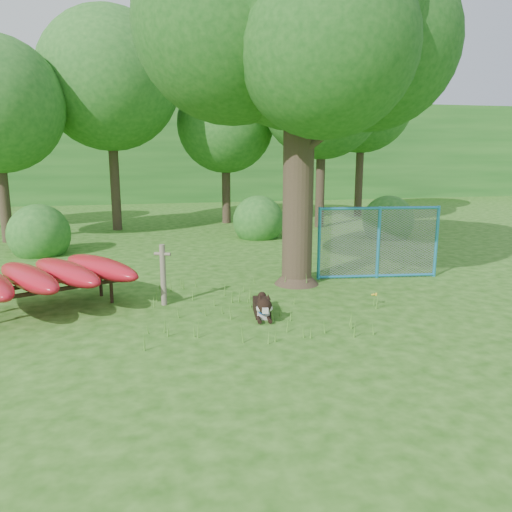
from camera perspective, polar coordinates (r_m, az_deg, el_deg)
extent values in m
plane|color=#205210|center=(8.87, 0.41, -7.96)|extent=(80.00, 80.00, 0.00)
cylinder|color=#31261B|center=(11.25, 4.87, 10.14)|extent=(0.88, 0.88, 5.36)
cone|color=#31261B|center=(11.57, 4.67, -1.88)|extent=(1.32, 1.32, 0.54)
sphere|color=#174B15|center=(11.64, 5.19, 26.72)|extent=(5.15, 5.15, 5.15)
sphere|color=#174B15|center=(12.15, 12.95, 22.73)|extent=(3.86, 3.86, 3.86)
sphere|color=#174B15|center=(11.26, -2.78, 25.01)|extent=(4.07, 4.07, 4.07)
sphere|color=#174B15|center=(10.13, 8.05, 22.69)|extent=(3.43, 3.43, 3.43)
sphere|color=#174B15|center=(12.93, 2.25, 27.20)|extent=(3.64, 3.64, 3.64)
cylinder|color=#31261B|center=(11.24, 8.32, 13.89)|extent=(1.52, 0.20, 1.14)
cylinder|color=#31261B|center=(11.52, 2.26, 16.08)|extent=(0.95, 1.07, 1.10)
cylinder|color=#675D4D|center=(10.03, -10.56, -2.15)|extent=(0.15, 0.15, 1.23)
cylinder|color=#675D4D|center=(9.93, -10.65, 0.23)|extent=(0.33, 0.19, 0.07)
cylinder|color=black|center=(10.52, -16.19, -4.01)|extent=(0.09, 0.09, 0.43)
cylinder|color=black|center=(11.07, -17.31, -3.30)|extent=(0.09, 0.09, 0.43)
cube|color=black|center=(10.14, -22.19, -3.65)|extent=(2.38, 1.13, 0.07)
cube|color=black|center=(10.71, -23.03, -2.93)|extent=(2.38, 1.13, 0.07)
ellipsoid|color=red|center=(10.30, -24.58, -2.24)|extent=(1.83, 2.54, 0.41)
ellipsoid|color=red|center=(10.46, -20.90, -1.74)|extent=(1.90, 2.51, 0.41)
ellipsoid|color=red|center=(10.66, -17.35, -1.25)|extent=(1.96, 2.47, 0.41)
cube|color=black|center=(9.46, 0.62, -5.88)|extent=(0.36, 0.76, 0.25)
cube|color=beige|center=(9.16, 0.82, -6.53)|extent=(0.25, 0.17, 0.23)
sphere|color=black|center=(8.92, 0.95, -5.70)|extent=(0.27, 0.27, 0.27)
cube|color=beige|center=(8.82, 1.04, -6.20)|extent=(0.12, 0.16, 0.09)
sphere|color=beige|center=(8.91, 0.43, -6.01)|extent=(0.13, 0.13, 0.13)
sphere|color=beige|center=(8.92, 1.51, -5.98)|extent=(0.13, 0.13, 0.13)
cone|color=black|center=(8.91, 0.46, -4.73)|extent=(0.13, 0.14, 0.13)
cone|color=black|center=(8.93, 1.40, -4.71)|extent=(0.10, 0.12, 0.13)
cylinder|color=black|center=(9.03, 0.33, -7.24)|extent=(0.11, 0.32, 0.07)
cylinder|color=black|center=(9.04, 1.53, -7.20)|extent=(0.11, 0.32, 0.07)
sphere|color=black|center=(9.81, 0.69, -4.58)|extent=(0.17, 0.17, 0.17)
torus|color=blue|center=(9.02, 0.90, -5.92)|extent=(0.27, 0.11, 0.26)
cylinder|color=#2A8BC4|center=(11.91, 7.22, 1.40)|extent=(0.09, 0.09, 1.74)
cylinder|color=#2A8BC4|center=(12.30, 13.81, 1.49)|extent=(0.09, 0.09, 1.74)
cylinder|color=#2A8BC4|center=(12.85, 19.92, 1.55)|extent=(0.09, 0.09, 1.74)
cylinder|color=#2A8BC4|center=(12.19, 14.00, 5.33)|extent=(2.88, 0.42, 0.07)
cylinder|color=#2A8BC4|center=(12.47, 13.63, -2.22)|extent=(2.88, 0.42, 0.07)
plane|color=gray|center=(12.30, 13.81, 1.49)|extent=(2.87, 0.35, 2.89)
cylinder|color=#4F882C|center=(10.22, 13.36, -4.92)|extent=(0.02, 0.02, 0.23)
sphere|color=gold|center=(10.19, 13.39, -4.32)|extent=(0.04, 0.04, 0.04)
sphere|color=gold|center=(10.22, 13.59, -4.21)|extent=(0.04, 0.04, 0.04)
sphere|color=gold|center=(10.21, 13.14, -4.33)|extent=(0.04, 0.04, 0.04)
sphere|color=gold|center=(10.16, 13.57, -4.36)|extent=(0.04, 0.04, 0.04)
sphere|color=gold|center=(10.16, 13.31, -4.30)|extent=(0.04, 0.04, 0.04)
cylinder|color=#31261B|center=(18.74, -27.03, 7.79)|extent=(0.36, 0.36, 4.20)
cylinder|color=#31261B|center=(20.17, -15.94, 10.30)|extent=(0.36, 0.36, 5.25)
sphere|color=#215E1E|center=(20.34, -16.44, 18.77)|extent=(5.20, 5.20, 5.20)
cylinder|color=#31261B|center=(21.43, -3.44, 8.91)|extent=(0.36, 0.36, 3.85)
sphere|color=#215E1E|center=(21.43, -3.52, 14.80)|extent=(4.00, 4.00, 4.00)
cylinder|color=#31261B|center=(20.34, 7.39, 9.97)|extent=(0.36, 0.36, 4.76)
sphere|color=#215E1E|center=(20.43, 7.60, 17.61)|extent=(4.80, 4.80, 4.80)
cylinder|color=#31261B|center=(24.24, 11.76, 10.27)|extent=(0.36, 0.36, 4.90)
sphere|color=#215E1E|center=(24.34, 12.05, 16.87)|extent=(4.60, 4.60, 4.60)
sphere|color=#215E1E|center=(16.23, -23.36, 0.18)|extent=(1.80, 1.80, 1.80)
sphere|color=#215E1E|center=(18.42, 14.76, 2.04)|extent=(1.80, 1.80, 1.80)
sphere|color=#215E1E|center=(17.82, 0.25, 2.12)|extent=(1.80, 1.80, 1.80)
cube|color=#215E1E|center=(36.18, -9.69, 11.64)|extent=(80.00, 12.00, 6.00)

